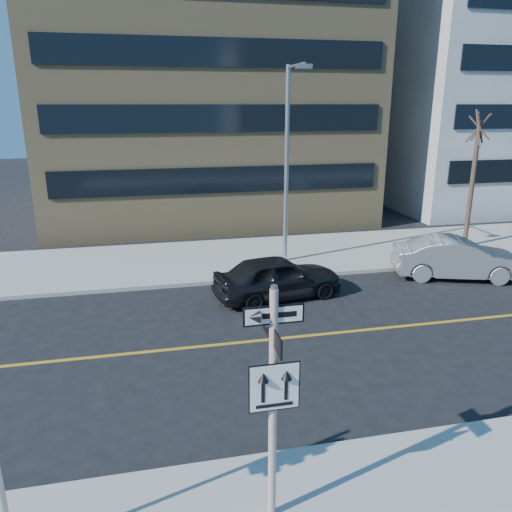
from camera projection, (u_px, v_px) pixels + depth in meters
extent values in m
plane|color=black|center=(243.00, 429.00, 10.70)|extent=(120.00, 120.00, 0.00)
cylinder|color=white|center=(273.00, 410.00, 7.73)|extent=(0.13, 0.13, 4.00)
cylinder|color=gray|center=(274.00, 287.00, 7.14)|extent=(0.10, 0.10, 0.06)
cube|color=black|center=(274.00, 315.00, 7.26)|extent=(0.92, 0.03, 0.30)
cube|color=black|center=(274.00, 337.00, 7.37)|extent=(0.03, 0.92, 0.30)
cube|color=white|center=(274.00, 387.00, 7.52)|extent=(0.80, 0.03, 0.80)
imported|color=black|center=(278.00, 277.00, 17.73)|extent=(2.62, 4.84, 1.56)
imported|color=gray|center=(457.00, 258.00, 19.78)|extent=(3.17, 5.21, 1.62)
cylinder|color=gray|center=(287.00, 168.00, 20.57)|extent=(0.18, 0.18, 8.00)
cylinder|color=gray|center=(296.00, 65.00, 18.50)|extent=(0.10, 2.20, 0.10)
cube|color=gray|center=(304.00, 66.00, 17.59)|extent=(0.55, 0.30, 0.16)
cylinder|color=#392C21|center=(472.00, 186.00, 23.03)|extent=(0.22, 0.22, 5.80)
cube|color=tan|center=(198.00, 66.00, 31.81)|extent=(18.00, 18.00, 18.00)
cube|color=#A2A5A7|center=(506.00, 92.00, 35.84)|extent=(20.00, 16.00, 15.00)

